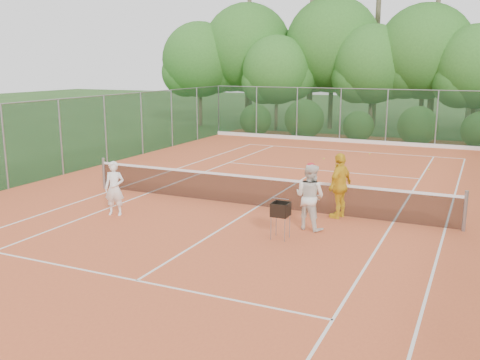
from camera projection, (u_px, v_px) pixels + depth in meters
name	position (u px, v px, depth m)	size (l,w,h in m)	color
ground	(258.00, 207.00, 16.64)	(120.00, 120.00, 0.00)	#254719
clay_court	(258.00, 207.00, 16.64)	(18.00, 36.00, 0.02)	#D35C30
tennis_net	(258.00, 191.00, 16.53)	(11.97, 0.10, 1.10)	gray
player_white	(114.00, 188.00, 15.57)	(0.58, 0.38, 1.59)	white
player_center_grp	(310.00, 196.00, 14.22)	(1.01, 0.88, 1.81)	white
player_yellow	(340.00, 186.00, 15.27)	(1.11, 0.46, 1.89)	gold
ball_hopper	(281.00, 210.00, 13.44)	(0.41, 0.41, 0.95)	gray
stray_ball_a	(324.00, 159.00, 24.85)	(0.07, 0.07, 0.07)	gold
stray_ball_b	(370.00, 154.00, 26.16)	(0.07, 0.07, 0.07)	#C8E535
stray_ball_c	(429.00, 170.00, 22.28)	(0.07, 0.07, 0.07)	gold
court_markings	(258.00, 206.00, 16.64)	(11.03, 23.83, 0.01)	white
fence_back	(363.00, 116.00, 29.62)	(18.07, 0.07, 3.00)	#19381E
fence_left	(4.00, 147.00, 18.67)	(0.07, 33.07, 3.00)	#19381E
tropical_treeline	(407.00, 51.00, 32.90)	(32.10, 8.49, 15.03)	brown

